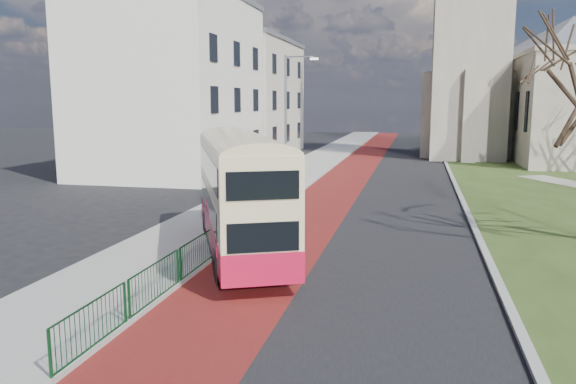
% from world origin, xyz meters
% --- Properties ---
extents(ground, '(160.00, 160.00, 0.00)m').
position_xyz_m(ground, '(0.00, 0.00, 0.00)').
color(ground, black).
rests_on(ground, ground).
extents(road_carriageway, '(9.00, 120.00, 0.01)m').
position_xyz_m(road_carriageway, '(1.50, 20.00, 0.01)').
color(road_carriageway, black).
rests_on(road_carriageway, ground).
extents(bus_lane, '(3.40, 120.00, 0.01)m').
position_xyz_m(bus_lane, '(-1.20, 20.00, 0.01)').
color(bus_lane, '#591414').
rests_on(bus_lane, ground).
extents(pavement_west, '(4.00, 120.00, 0.12)m').
position_xyz_m(pavement_west, '(-5.00, 20.00, 0.06)').
color(pavement_west, gray).
rests_on(pavement_west, ground).
extents(kerb_west, '(0.25, 120.00, 0.13)m').
position_xyz_m(kerb_west, '(-3.00, 20.00, 0.07)').
color(kerb_west, '#999993').
rests_on(kerb_west, ground).
extents(kerb_east, '(0.25, 80.00, 0.13)m').
position_xyz_m(kerb_east, '(6.10, 22.00, 0.07)').
color(kerb_east, '#999993').
rests_on(kerb_east, ground).
extents(pedestrian_railing, '(0.07, 24.00, 1.12)m').
position_xyz_m(pedestrian_railing, '(-2.95, 4.00, 0.55)').
color(pedestrian_railing, '#0D3C1A').
rests_on(pedestrian_railing, ground).
extents(gothic_church, '(16.38, 18.00, 40.00)m').
position_xyz_m(gothic_church, '(12.56, 38.00, 13.13)').
color(gothic_church, gray).
rests_on(gothic_church, ground).
extents(street_block_near, '(10.30, 14.30, 13.00)m').
position_xyz_m(street_block_near, '(-14.00, 22.00, 6.51)').
color(street_block_near, silver).
rests_on(street_block_near, ground).
extents(street_block_far, '(10.30, 16.30, 11.50)m').
position_xyz_m(street_block_far, '(-14.00, 38.00, 5.76)').
color(street_block_far, beige).
rests_on(street_block_far, ground).
extents(streetlamp, '(2.13, 0.18, 8.00)m').
position_xyz_m(streetlamp, '(-4.35, 18.00, 4.59)').
color(streetlamp, gray).
rests_on(streetlamp, pavement_west).
extents(bus, '(6.09, 9.78, 4.07)m').
position_xyz_m(bus, '(-2.22, 1.54, 2.32)').
color(bus, '#B61031').
rests_on(bus, ground).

